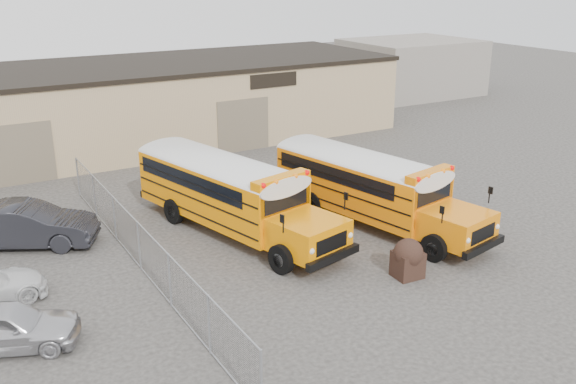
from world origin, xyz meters
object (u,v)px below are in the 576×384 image
school_bus_right (273,153)px  car_silver (5,327)px  school_bus_left (143,157)px  car_dark (27,225)px  tarp_bundle (408,258)px

school_bus_right → car_silver: bearing=-147.1°
school_bus_left → car_dark: 6.90m
car_silver → school_bus_right: bearing=-34.9°
school_bus_left → car_dark: school_bus_left is taller
tarp_bundle → car_dark: bearing=139.2°
tarp_bundle → car_dark: car_dark is taller
school_bus_right → car_silver: size_ratio=2.58×
car_silver → car_dark: 7.26m
school_bus_right → tarp_bundle: size_ratio=7.41×
tarp_bundle → car_silver: (-12.44, 2.21, -0.03)m
tarp_bundle → car_silver: 12.63m
car_silver → school_bus_left: bearing=-12.9°
tarp_bundle → car_silver: size_ratio=0.35×
school_bus_right → tarp_bundle: (-0.69, -10.70, -0.98)m
school_bus_right → school_bus_left: bearing=158.5°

